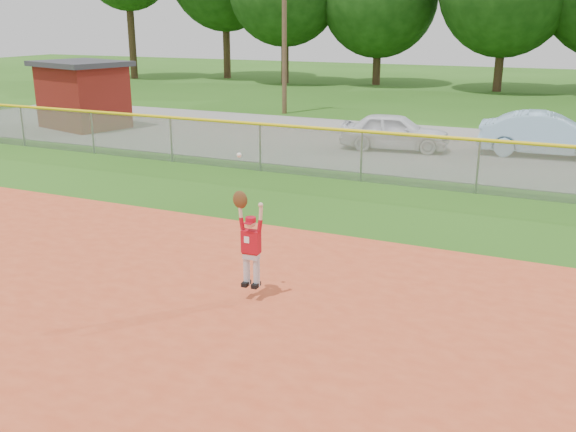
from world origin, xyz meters
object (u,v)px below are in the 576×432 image
object	(u,v)px
utility_shed	(83,94)
car_blue	(547,135)
car_white_a	(394,131)
ballplayer	(249,240)

from	to	relation	value
utility_shed	car_blue	bearing A→B (deg)	5.37
car_white_a	car_blue	size ratio (longest dim) A/B	0.86
car_white_a	ballplayer	size ratio (longest dim) A/B	1.71
car_white_a	car_blue	distance (m)	5.25
ballplayer	utility_shed	bearing A→B (deg)	138.96
car_blue	utility_shed	xyz separation A→B (m)	(-18.91, -1.78, 0.69)
car_white_a	utility_shed	bearing A→B (deg)	84.43
car_white_a	utility_shed	world-z (taller)	utility_shed
utility_shed	ballplayer	distance (m)	19.95
utility_shed	car_white_a	bearing A→B (deg)	3.01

